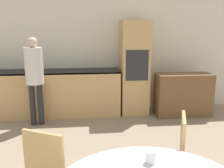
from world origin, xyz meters
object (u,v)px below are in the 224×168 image
(chair_far_right, at_px, (172,157))
(person_standing, at_px, (34,72))
(sideboard, at_px, (183,95))
(cup, at_px, (151,157))
(oven_unit, at_px, (134,68))

(chair_far_right, xyz_separation_m, person_standing, (-1.75, 2.36, 0.47))
(sideboard, height_order, chair_far_right, chair_far_right)
(cup, bearing_deg, chair_far_right, 52.92)
(oven_unit, relative_size, person_standing, 1.19)
(oven_unit, distance_m, chair_far_right, 2.90)
(chair_far_right, distance_m, person_standing, 2.97)
(oven_unit, distance_m, cup, 3.35)
(oven_unit, distance_m, sideboard, 1.14)
(sideboard, xyz_separation_m, person_standing, (-2.89, -0.23, 0.57))
(chair_far_right, relative_size, cup, 10.24)
(person_standing, distance_m, cup, 3.14)
(oven_unit, height_order, person_standing, oven_unit)
(oven_unit, relative_size, cup, 20.45)
(sideboard, bearing_deg, person_standing, -175.38)
(oven_unit, bearing_deg, person_standing, -165.15)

